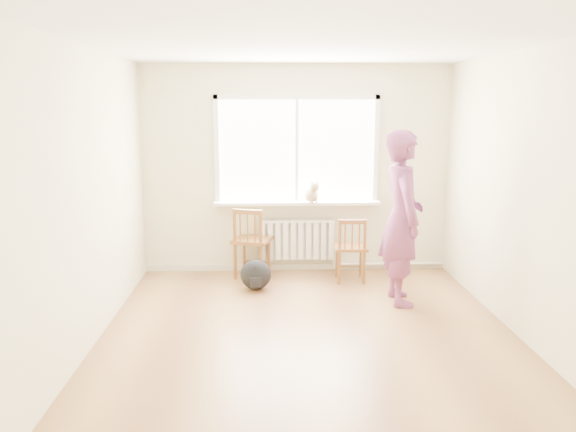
{
  "coord_description": "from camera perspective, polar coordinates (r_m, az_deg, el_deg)",
  "views": [
    {
      "loc": [
        -0.4,
        -5.04,
        2.16
      ],
      "look_at": [
        -0.15,
        1.2,
        0.94
      ],
      "focal_mm": 35.0,
      "sensor_mm": 36.0,
      "label": 1
    }
  ],
  "objects": [
    {
      "name": "heating_pipe",
      "position": [
        7.7,
        10.23,
        -4.79
      ],
      "size": [
        1.4,
        0.04,
        0.04
      ],
      "primitive_type": "cylinder",
      "rotation": [
        0.0,
        1.57,
        0.0
      ],
      "color": "silver",
      "rests_on": "back_wall"
    },
    {
      "name": "ceiling",
      "position": [
        5.08,
        2.37,
        17.13
      ],
      "size": [
        4.5,
        4.5,
        0.0
      ],
      "primitive_type": "plane",
      "rotation": [
        3.14,
        0.0,
        0.0
      ],
      "color": "white",
      "rests_on": "back_wall"
    },
    {
      "name": "person",
      "position": [
        6.28,
        11.49,
        -0.19
      ],
      "size": [
        0.49,
        0.72,
        1.92
      ],
      "primitive_type": "imported",
      "rotation": [
        0.0,
        0.0,
        1.61
      ],
      "color": "#BA3E40",
      "rests_on": "floor"
    },
    {
      "name": "back_wall",
      "position": [
        7.34,
        0.88,
        4.72
      ],
      "size": [
        4.0,
        0.01,
        2.7
      ],
      "primitive_type": "cube",
      "color": "beige",
      "rests_on": "ground"
    },
    {
      "name": "window",
      "position": [
        7.29,
        0.89,
        7.14
      ],
      "size": [
        2.12,
        0.05,
        1.42
      ],
      "color": "white",
      "rests_on": "back_wall"
    },
    {
      "name": "backpack",
      "position": [
        6.76,
        -3.3,
        -5.98
      ],
      "size": [
        0.38,
        0.3,
        0.37
      ],
      "primitive_type": "ellipsoid",
      "rotation": [
        0.0,
        0.0,
        -0.07
      ],
      "color": "black",
      "rests_on": "floor"
    },
    {
      "name": "floor",
      "position": [
        5.5,
        2.14,
        -12.1
      ],
      "size": [
        4.5,
        4.5,
        0.0
      ],
      "primitive_type": "plane",
      "color": "#9D7040",
      "rests_on": "ground"
    },
    {
      "name": "baseboard",
      "position": [
        7.59,
        0.85,
        -5.17
      ],
      "size": [
        4.0,
        0.03,
        0.08
      ],
      "primitive_type": "cube",
      "color": "beige",
      "rests_on": "ground"
    },
    {
      "name": "radiator",
      "position": [
        7.41,
        0.89,
        -2.37
      ],
      "size": [
        1.0,
        0.12,
        0.55
      ],
      "color": "white",
      "rests_on": "back_wall"
    },
    {
      "name": "chair_right",
      "position": [
        7.03,
        6.4,
        -3.42
      ],
      "size": [
        0.42,
        0.4,
        0.82
      ],
      "rotation": [
        0.0,
        0.0,
        3.11
      ],
      "color": "brown",
      "rests_on": "floor"
    },
    {
      "name": "windowsill",
      "position": [
        7.29,
        0.91,
        1.35
      ],
      "size": [
        2.15,
        0.22,
        0.04
      ],
      "primitive_type": "cube",
      "color": "white",
      "rests_on": "back_wall"
    },
    {
      "name": "chair_left",
      "position": [
        7.15,
        -3.79,
        -2.72
      ],
      "size": [
        0.56,
        0.54,
        0.91
      ],
      "rotation": [
        0.0,
        0.0,
        2.84
      ],
      "color": "brown",
      "rests_on": "floor"
    },
    {
      "name": "cat",
      "position": [
        7.2,
        2.41,
        2.37
      ],
      "size": [
        0.26,
        0.45,
        0.31
      ],
      "rotation": [
        0.0,
        0.0,
        0.22
      ],
      "color": "beige",
      "rests_on": "windowsill"
    }
  ]
}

